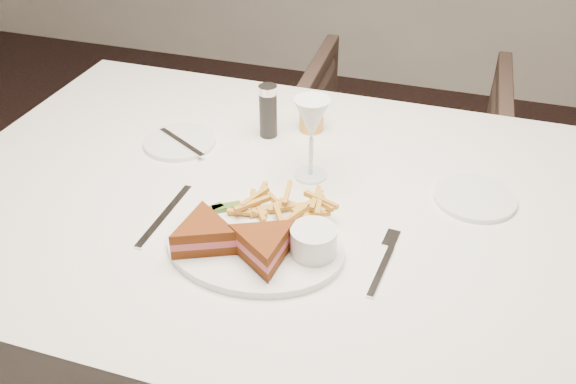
% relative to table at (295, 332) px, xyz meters
% --- Properties ---
extents(table, '(1.46, 0.98, 0.75)m').
position_rel_table_xyz_m(table, '(0.00, 0.00, 0.00)').
color(table, white).
rests_on(table, ground).
extents(chair_far, '(0.70, 0.65, 0.69)m').
position_rel_table_xyz_m(chair_far, '(0.08, 0.95, -0.03)').
color(chair_far, '#46332B').
rests_on(chair_far, ground).
extents(table_setting, '(0.81, 0.63, 0.18)m').
position_rel_table_xyz_m(table_setting, '(-0.02, -0.07, 0.41)').
color(table_setting, white).
rests_on(table_setting, table).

